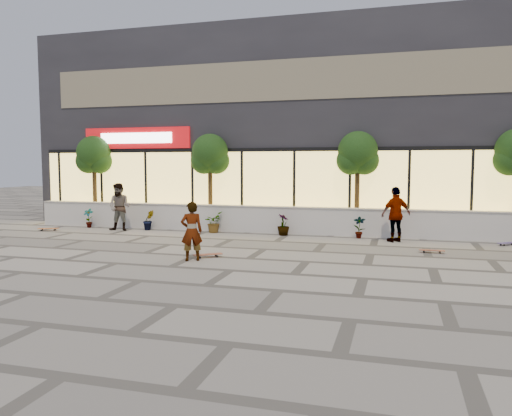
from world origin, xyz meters
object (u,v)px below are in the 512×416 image
(skater_left, at_px, (120,207))
(skateboard_left, at_px, (48,229))
(skater_right_near, at_px, (396,214))
(skateboard_center, at_px, (208,255))
(tree_west, at_px, (94,157))
(tree_midwest, at_px, (210,156))
(skateboard_right_far, at_px, (508,243))
(skateboard_right_near, at_px, (432,250))
(tree_mideast, at_px, (358,156))
(skater_center, at_px, (192,231))

(skater_left, xyz_separation_m, skateboard_left, (-2.81, -0.75, -0.87))
(skater_right_near, xyz_separation_m, skateboard_center, (-5.14, -4.47, -0.87))
(tree_west, xyz_separation_m, skater_right_near, (12.96, -1.75, -2.04))
(tree_midwest, distance_m, skateboard_right_far, 11.50)
(skateboard_right_near, bearing_deg, tree_west, 165.81)
(tree_mideast, relative_size, skater_center, 2.39)
(skater_right_near, bearing_deg, skateboard_left, -31.51)
(skateboard_right_near, relative_size, skateboard_right_far, 1.00)
(skateboard_right_near, bearing_deg, skateboard_left, 175.98)
(skateboard_center, bearing_deg, tree_west, 104.51)
(tree_west, xyz_separation_m, skateboard_center, (7.81, -6.22, -2.90))
(skateboard_right_near, bearing_deg, skateboard_right_far, 41.65)
(skater_center, bearing_deg, skateboard_right_near, 177.05)
(skater_center, xyz_separation_m, skater_left, (-5.26, 5.00, 0.13))
(skater_right_near, bearing_deg, skateboard_center, 6.16)
(skateboard_center, distance_m, skateboard_right_far, 9.91)
(skater_left, xyz_separation_m, skateboard_center, (5.50, -4.44, -0.87))
(tree_west, distance_m, skateboard_center, 10.40)
(tree_midwest, relative_size, skateboard_right_far, 5.27)
(skater_center, distance_m, skateboard_right_near, 7.21)
(tree_west, height_order, skateboard_center, tree_west)
(skater_center, distance_m, skateboard_right_far, 10.43)
(skater_center, distance_m, skateboard_center, 0.96)
(skateboard_center, bearing_deg, skateboard_right_far, -8.53)
(tree_midwest, relative_size, skateboard_left, 4.78)
(tree_west, relative_size, skateboard_center, 4.93)
(skater_left, bearing_deg, skateboard_left, -169.94)
(skateboard_right_far, bearing_deg, tree_midwest, 136.97)
(skateboard_left, distance_m, skateboard_right_near, 14.58)
(skateboard_center, bearing_deg, tree_mideast, 22.37)
(tree_west, bearing_deg, tree_midwest, 0.00)
(skater_center, distance_m, skateboard_left, 9.15)
(tree_mideast, height_order, skateboard_right_near, tree_mideast)
(skateboard_right_near, xyz_separation_m, skateboard_right_far, (2.50, 2.18, 0.00))
(tree_midwest, height_order, skateboard_right_far, tree_midwest)
(tree_midwest, bearing_deg, skateboard_left, -157.12)
(skater_left, xyz_separation_m, skateboard_right_near, (11.72, -1.90, -0.88))
(skateboard_left, height_order, skateboard_right_near, skateboard_left)
(skater_right_near, height_order, skateboard_center, skater_right_near)
(skater_center, height_order, skateboard_left, skater_center)
(tree_midwest, bearing_deg, skater_center, -73.06)
(skater_center, height_order, skateboard_right_near, skater_center)
(skater_right_near, bearing_deg, skater_left, -34.65)
(tree_west, distance_m, skateboard_left, 3.89)
(tree_midwest, relative_size, tree_mideast, 1.00)
(tree_midwest, height_order, skater_left, tree_midwest)
(tree_midwest, height_order, skateboard_left, tree_midwest)
(skater_left, bearing_deg, skateboard_center, -43.74)
(skater_left, distance_m, skateboard_left, 3.04)
(tree_mideast, bearing_deg, tree_midwest, 180.00)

